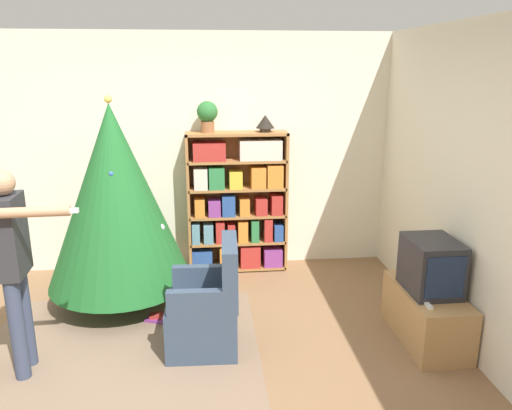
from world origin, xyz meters
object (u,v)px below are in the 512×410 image
television (431,266)px  table_lamp (265,122)px  bookshelf (238,204)px  armchair (207,311)px  potted_plant (207,114)px  christmas_tree (116,197)px  standing_person (13,257)px

television → table_lamp: 2.29m
bookshelf → armchair: size_ratio=1.70×
table_lamp → bookshelf: bearing=-178.5°
bookshelf → potted_plant: bearing=178.6°
christmas_tree → table_lamp: (1.49, 0.72, 0.59)m
bookshelf → christmas_tree: bearing=-148.9°
armchair → table_lamp: size_ratio=4.60×
christmas_tree → potted_plant: (0.88, 0.72, 0.68)m
television → christmas_tree: (-2.65, 0.99, 0.40)m
television → standing_person: 3.21m
television → table_lamp: size_ratio=2.49×
christmas_tree → potted_plant: size_ratio=6.06×
potted_plant → television: bearing=-43.9°
standing_person → potted_plant: size_ratio=4.75×
bookshelf → armchair: bearing=-102.6°
christmas_tree → armchair: (0.82, -0.91, -0.75)m
bookshelf → christmas_tree: 1.42m
bookshelf → standing_person: size_ratio=1.00×
television → armchair: armchair is taller
bookshelf → christmas_tree: (-1.18, -0.71, 0.30)m
standing_person → potted_plant: (1.42, 1.82, 0.83)m
christmas_tree → table_lamp: 1.76m
bookshelf → standing_person: bearing=-133.7°
bookshelf → table_lamp: size_ratio=7.80×
bookshelf → television: size_ratio=3.14×
potted_plant → table_lamp: bearing=-0.0°
standing_person → table_lamp: bearing=129.7°
bookshelf → standing_person: 2.51m
potted_plant → table_lamp: size_ratio=1.64×
armchair → potted_plant: size_ratio=2.80×
bookshelf → television: bookshelf is taller
bookshelf → standing_person: standing_person is taller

